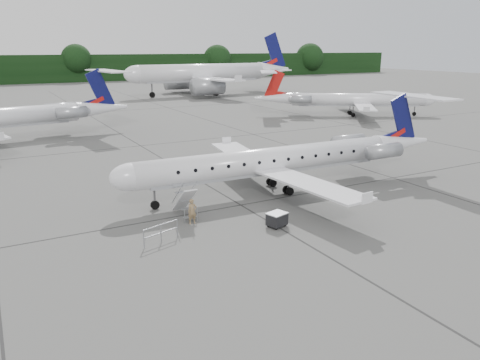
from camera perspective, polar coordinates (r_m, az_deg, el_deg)
ground at (r=29.09m, az=12.99°, el=-4.87°), size 320.00×320.00×0.00m
treeline at (r=151.35m, az=-22.25°, el=12.43°), size 260.00×4.00×8.00m
main_regional_jet at (r=33.19m, az=3.63°, el=3.91°), size 25.91×19.11×6.48m
airstair at (r=28.92m, az=-6.81°, el=-2.55°), size 0.94×2.42×2.03m
passenger at (r=27.81m, az=-5.84°, el=-3.84°), size 0.57×0.39×1.52m
safety_railing at (r=25.52m, az=-9.60°, el=-6.46°), size 2.13×0.72×1.00m
baggage_cart at (r=27.38m, az=4.52°, el=-4.80°), size 1.24×1.11×0.91m
bg_narrowbody at (r=104.38m, az=-4.61°, el=13.93°), size 37.40×27.21×13.27m
bg_regional_right at (r=74.22m, az=14.28°, el=10.20°), size 31.58×28.97×6.75m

